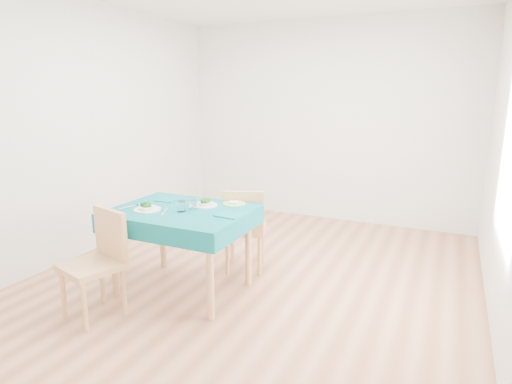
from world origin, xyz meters
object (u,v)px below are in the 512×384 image
at_px(chair_near, 90,255).
at_px(bowl_near, 147,206).
at_px(bowl_far, 205,203).
at_px(side_plate, 234,204).
at_px(chair_far, 245,222).
at_px(table, 183,250).

bearing_deg(chair_near, bowl_near, 91.07).
height_order(bowl_far, side_plate, bowl_far).
bearing_deg(chair_far, table, 46.66).
relative_size(chair_near, bowl_near, 4.46).
bearing_deg(bowl_near, side_plate, 40.52).
height_order(table, side_plate, side_plate).
relative_size(chair_near, side_plate, 5.09).
height_order(table, chair_far, chair_far).
bearing_deg(side_plate, table, -134.12).
height_order(table, chair_near, chair_near).
bearing_deg(side_plate, bowl_near, -139.48).
bearing_deg(side_plate, chair_far, 97.28).
distance_m(table, chair_far, 0.73).
bearing_deg(bowl_near, chair_near, -104.59).
bearing_deg(bowl_far, side_plate, 39.04).
height_order(chair_near, bowl_near, chair_near).
bearing_deg(table, side_plate, 45.88).
relative_size(chair_far, bowl_near, 4.28).
xyz_separation_m(chair_near, chair_far, (0.68, 1.34, -0.02)).
bearing_deg(chair_near, bowl_far, 74.81).
height_order(chair_far, bowl_near, chair_far).
bearing_deg(bowl_near, bowl_far, 41.28).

